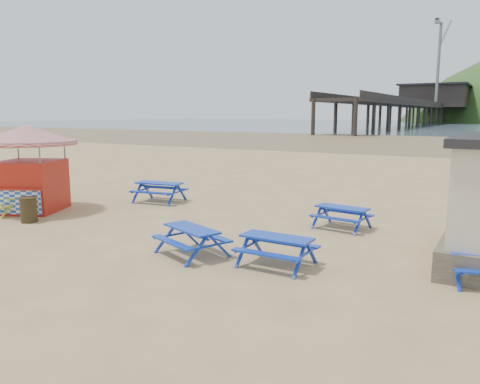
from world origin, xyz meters
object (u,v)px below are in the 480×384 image
Objects in this scene: picnic_table_blue_b at (342,217)px; ice_cream_kiosk at (28,157)px; picnic_table_blue_a at (159,192)px; litter_bin at (29,210)px; picnic_table_yellow at (7,205)px.

ice_cream_kiosk is at bearing -156.55° from picnic_table_blue_b.
litter_bin is at bearing -113.78° from picnic_table_blue_a.
litter_bin reaches higher than picnic_table_blue_b.
ice_cream_kiosk is 2.61m from litter_bin.
picnic_table_yellow is at bearing -134.03° from picnic_table_blue_a.
picnic_table_blue_a is 5.20m from ice_cream_kiosk.
ice_cream_kiosk is (-11.14, -3.22, 1.71)m from picnic_table_blue_b.
picnic_table_blue_a is 5.38m from litter_bin.
picnic_table_blue_a is at bearing 74.46° from litter_bin.
picnic_table_blue_a reaches higher than picnic_table_yellow.
picnic_table_blue_b is at bearing 26.45° from picnic_table_yellow.
picnic_table_blue_a is 2.50× the size of litter_bin.
ice_cream_kiosk reaches higher than picnic_table_blue_a.
picnic_table_blue_a is 5.76m from picnic_table_yellow.
picnic_table_blue_b is 0.38× the size of ice_cream_kiosk.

